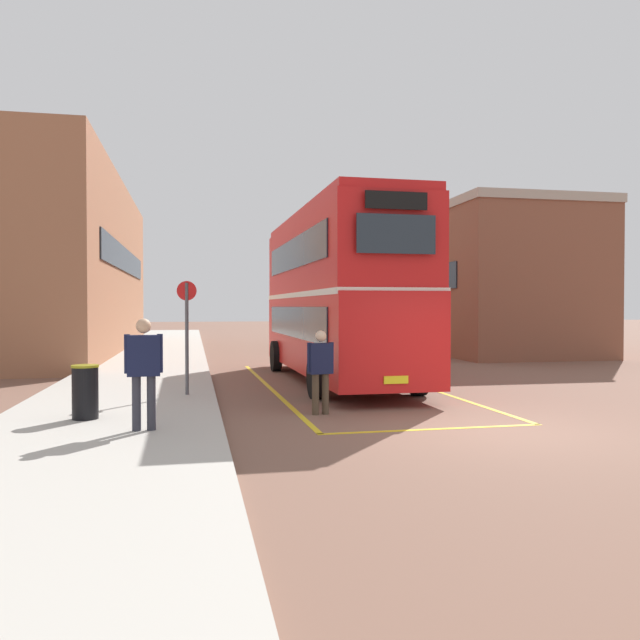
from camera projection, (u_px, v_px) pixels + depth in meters
ground_plane at (322, 361)px, 24.90m from camera, size 135.60×135.60×0.00m
sidewalk_left at (156, 357)px, 25.97m from camera, size 4.00×57.60×0.14m
brick_building_left at (64, 268)px, 29.10m from camera, size 5.53×21.91×7.82m
depot_building_right at (465, 284)px, 32.11m from camera, size 6.30×16.11×6.59m
double_decker_bus at (336, 293)px, 17.90m from camera, size 2.88×10.43×4.75m
single_deck_bus at (344, 316)px, 34.70m from camera, size 3.23×8.93×3.02m
pedestrian_boarding at (320, 366)px, 12.41m from camera, size 0.55×0.31×1.65m
pedestrian_waiting_near at (144, 365)px, 10.09m from camera, size 0.60×0.26×1.79m
litter_bin at (85, 392)px, 11.14m from camera, size 0.47×0.47×0.95m
bus_stop_sign at (187, 326)px, 14.23m from camera, size 0.44×0.08×2.56m
bay_marking_yellow at (353, 390)px, 16.08m from camera, size 4.33×12.45×0.01m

